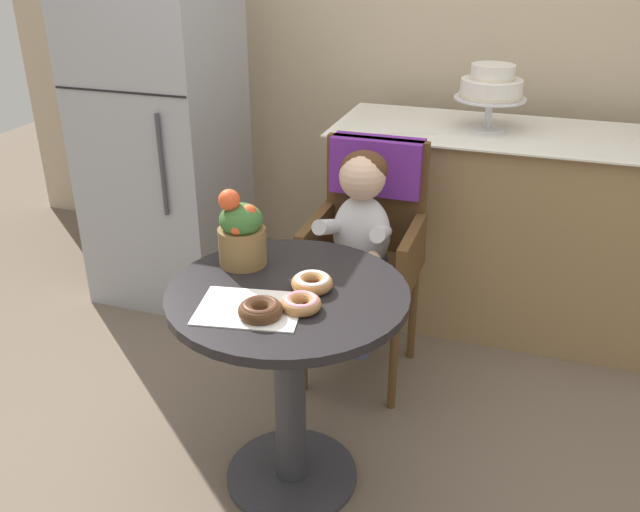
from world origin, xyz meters
The scene contains 13 objects.
ground_plane centered at (0.00, 0.00, 0.00)m, with size 8.00×8.00×0.00m, color #6B5B4C.
back_wall centered at (0.00, 1.85, 1.35)m, with size 4.80×0.10×2.70m, color #C1AD8E.
cafe_table centered at (0.00, 0.00, 0.51)m, with size 0.72×0.72×0.72m.
wicker_chair centered at (0.05, 0.75, 0.64)m, with size 0.42×0.45×0.95m.
seated_child centered at (0.05, 0.59, 0.68)m, with size 0.27×0.32×0.73m.
paper_napkin centered at (-0.06, -0.14, 0.72)m, with size 0.29×0.22×0.00m, color white.
donut_front centered at (0.07, 0.03, 0.74)m, with size 0.12×0.12×0.04m.
donut_mid centered at (0.08, -0.09, 0.74)m, with size 0.11×0.11×0.04m.
donut_side centered at (-0.02, -0.17, 0.74)m, with size 0.12×0.12×0.04m.
flower_vase centered at (-0.20, 0.12, 0.83)m, with size 0.15×0.15×0.25m.
display_counter centered at (0.55, 1.30, 0.45)m, with size 1.56×0.62×0.90m.
tiered_cake_stand centered at (0.42, 1.30, 1.08)m, with size 0.30×0.30×0.27m.
refrigerator centered at (-1.05, 1.10, 0.85)m, with size 0.64×0.63×1.70m.
Camera 1 is at (0.65, -1.63, 1.68)m, focal length 38.26 mm.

